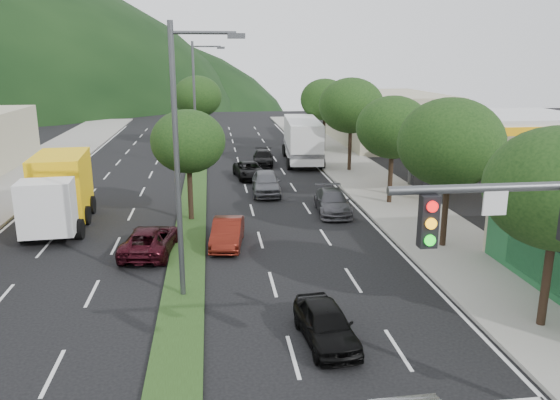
{
  "coord_description": "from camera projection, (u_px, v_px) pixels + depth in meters",
  "views": [
    {
      "loc": [
        1.25,
        -11.38,
        8.81
      ],
      "look_at": [
        4.47,
        14.07,
        2.07
      ],
      "focal_mm": 35.0,
      "sensor_mm": 36.0,
      "label": 1
    }
  ],
  "objects": [
    {
      "name": "tree_r_d",
      "position": [
        351.0,
        106.0,
        41.93
      ],
      "size": [
        5.0,
        5.0,
        7.17
      ],
      "color": "black",
      "rests_on": "sidewalk_right"
    },
    {
      "name": "car_queue_f",
      "position": [
        263.0,
        158.0,
        45.76
      ],
      "size": [
        2.09,
        4.29,
        1.2
      ],
      "primitive_type": "imported",
      "rotation": [
        0.0,
        0.0,
        -0.1
      ],
      "color": "black",
      "rests_on": "ground"
    },
    {
      "name": "bldg_right_far",
      "position": [
        387.0,
        118.0,
        56.93
      ],
      "size": [
        10.0,
        16.0,
        5.2
      ],
      "primitive_type": "cube",
      "color": "#B8B292",
      "rests_on": "ground"
    },
    {
      "name": "gas_canopy",
      "position": [
        487.0,
        123.0,
        35.24
      ],
      "size": [
        12.2,
        8.2,
        5.25
      ],
      "color": "silver",
      "rests_on": "ground"
    },
    {
      "name": "car_queue_e",
      "position": [
        266.0,
        183.0,
        36.03
      ],
      "size": [
        2.02,
        4.59,
        1.54
      ],
      "primitive_type": "imported",
      "rotation": [
        0.0,
        0.0,
        -0.05
      ],
      "color": "#54555A",
      "rests_on": "ground"
    },
    {
      "name": "median",
      "position": [
        196.0,
        180.0,
        39.86
      ],
      "size": [
        1.6,
        56.0,
        0.12
      ],
      "primitive_type": "cube",
      "color": "#1E3212",
      "rests_on": "ground"
    },
    {
      "name": "car_queue_b",
      "position": [
        332.0,
        202.0,
        31.67
      ],
      "size": [
        2.2,
        4.67,
        1.32
      ],
      "primitive_type": "imported",
      "rotation": [
        0.0,
        0.0,
        -0.08
      ],
      "color": "#47464B",
      "rests_on": "ground"
    },
    {
      "name": "box_truck",
      "position": [
        59.0,
        193.0,
        29.23
      ],
      "size": [
        3.39,
        7.67,
        3.69
      ],
      "rotation": [
        0.0,
        0.0,
        3.22
      ],
      "color": "white",
      "rests_on": "ground"
    },
    {
      "name": "tree_med_near",
      "position": [
        188.0,
        141.0,
        29.16
      ],
      "size": [
        4.0,
        4.0,
        6.02
      ],
      "color": "black",
      "rests_on": "median"
    },
    {
      "name": "streetlight_near",
      "position": [
        182.0,
        151.0,
        19.29
      ],
      "size": [
        2.6,
        0.25,
        10.0
      ],
      "color": "#47494C",
      "rests_on": "ground"
    },
    {
      "name": "car_queue_a",
      "position": [
        326.0,
        324.0,
        17.25
      ],
      "size": [
        1.82,
        3.82,
        1.26
      ],
      "primitive_type": "imported",
      "rotation": [
        0.0,
        0.0,
        0.09
      ],
      "color": "black",
      "rests_on": "ground"
    },
    {
      "name": "tree_med_far",
      "position": [
        197.0,
        97.0,
        53.96
      ],
      "size": [
        4.8,
        4.8,
        6.94
      ],
      "color": "black",
      "rests_on": "median"
    },
    {
      "name": "tree_r_b",
      "position": [
        450.0,
        143.0,
        24.7
      ],
      "size": [
        4.8,
        4.8,
        6.94
      ],
      "color": "black",
      "rests_on": "sidewalk_right"
    },
    {
      "name": "streetlight_mid",
      "position": [
        197.0,
        99.0,
        43.28
      ],
      "size": [
        2.6,
        0.25,
        10.0
      ],
      "color": "#47494C",
      "rests_on": "ground"
    },
    {
      "name": "tree_r_a",
      "position": [
        559.0,
        188.0,
        17.08
      ],
      "size": [
        4.6,
        4.6,
        6.63
      ],
      "color": "black",
      "rests_on": "sidewalk_right"
    },
    {
      "name": "suv_maroon",
      "position": [
        150.0,
        240.0,
        25.12
      ],
      "size": [
        2.64,
        4.8,
        1.27
      ],
      "primitive_type": "imported",
      "rotation": [
        0.0,
        0.0,
        3.02
      ],
      "color": "black",
      "rests_on": "ground"
    },
    {
      "name": "sidewalk_right",
      "position": [
        373.0,
        185.0,
        38.49
      ],
      "size": [
        5.0,
        90.0,
        0.15
      ],
      "primitive_type": "cube",
      "color": "gray",
      "rests_on": "ground"
    },
    {
      "name": "motorhome",
      "position": [
        302.0,
        139.0,
        46.85
      ],
      "size": [
        3.65,
        9.69,
        3.64
      ],
      "rotation": [
        0.0,
        0.0,
        -0.08
      ],
      "color": "silver",
      "rests_on": "ground"
    },
    {
      "name": "car_queue_d",
      "position": [
        249.0,
        170.0,
        40.78
      ],
      "size": [
        2.48,
        4.5,
        1.19
      ],
      "primitive_type": "imported",
      "rotation": [
        0.0,
        0.0,
        0.12
      ],
      "color": "black",
      "rests_on": "ground"
    },
    {
      "name": "car_queue_c",
      "position": [
        227.0,
        233.0,
        26.12
      ],
      "size": [
        1.86,
        4.07,
        1.3
      ],
      "primitive_type": "imported",
      "rotation": [
        0.0,
        0.0,
        -0.13
      ],
      "color": "#54160E",
      "rests_on": "ground"
    },
    {
      "name": "tree_r_e",
      "position": [
        325.0,
        100.0,
        51.6
      ],
      "size": [
        4.6,
        4.6,
        6.71
      ],
      "color": "black",
      "rests_on": "sidewalk_right"
    },
    {
      "name": "tree_r_c",
      "position": [
        393.0,
        127.0,
        32.45
      ],
      "size": [
        4.4,
        4.4,
        6.48
      ],
      "color": "black",
      "rests_on": "sidewalk_right"
    }
  ]
}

